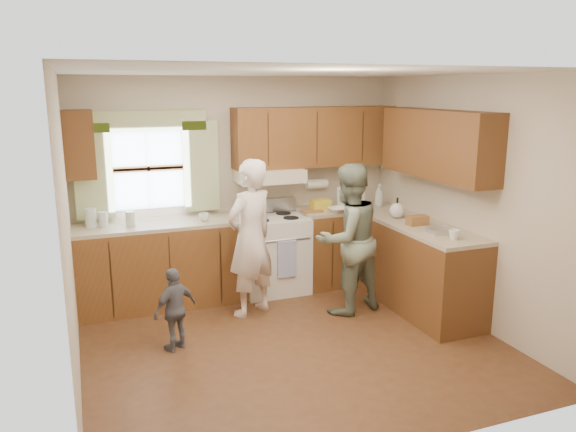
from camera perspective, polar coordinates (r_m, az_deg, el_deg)
name	(u,v)px	position (r m, az deg, el deg)	size (l,w,h in m)	color
room	(293,215)	(5.04, 0.56, 0.07)	(3.80, 3.80, 3.80)	#4E2B18
kitchen_fixtures	(309,227)	(6.33, 2.15, -1.10)	(3.80, 2.25, 2.15)	#49240F
stove	(273,253)	(6.65, -1.57, -3.74)	(0.76, 0.67, 1.07)	silver
woman_left	(250,238)	(5.88, -3.85, -2.28)	(0.61, 0.40, 1.67)	silver
woman_right	(348,239)	(5.98, 6.08, -2.35)	(0.78, 0.61, 1.61)	#233A2A
child	(175,309)	(5.31, -11.39, -9.26)	(0.46, 0.19, 0.78)	slate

